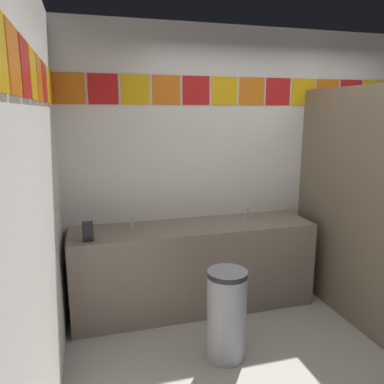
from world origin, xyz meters
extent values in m
plane|color=#B2ADA3|center=(0.00, 0.00, 0.00)|extent=(8.81, 8.81, 0.00)
cube|color=white|center=(0.00, 1.52, 1.34)|extent=(4.01, 0.08, 2.67)
cube|color=orange|center=(-1.86, 1.47, 2.06)|extent=(0.26, 0.01, 0.26)
cube|color=red|center=(-1.57, 1.47, 2.06)|extent=(0.26, 0.01, 0.26)
cube|color=yellow|center=(-1.29, 1.47, 2.06)|extent=(0.26, 0.01, 0.26)
cube|color=orange|center=(-1.00, 1.47, 2.06)|extent=(0.26, 0.01, 0.26)
cube|color=red|center=(-0.72, 1.47, 2.06)|extent=(0.26, 0.01, 0.26)
cube|color=yellow|center=(-0.43, 1.47, 2.06)|extent=(0.26, 0.01, 0.26)
cube|color=orange|center=(-0.14, 1.47, 2.06)|extent=(0.26, 0.01, 0.26)
cube|color=red|center=(0.14, 1.47, 2.06)|extent=(0.26, 0.01, 0.26)
cube|color=yellow|center=(0.43, 1.47, 2.06)|extent=(0.26, 0.01, 0.26)
cube|color=orange|center=(0.72, 1.47, 2.06)|extent=(0.26, 0.01, 0.26)
cube|color=red|center=(1.00, 1.47, 2.06)|extent=(0.26, 0.01, 0.26)
cube|color=yellow|center=(1.29, 1.47, 2.06)|extent=(0.26, 0.01, 0.26)
cube|color=white|center=(-2.04, 0.00, 1.34)|extent=(0.08, 2.95, 2.67)
cube|color=orange|center=(-2.00, -0.44, 2.06)|extent=(0.01, 0.26, 0.26)
cube|color=red|center=(-2.00, -0.15, 2.06)|extent=(0.01, 0.26, 0.26)
cube|color=yellow|center=(-2.00, 0.15, 2.06)|extent=(0.01, 0.26, 0.26)
cube|color=orange|center=(-2.00, 0.44, 2.06)|extent=(0.01, 0.26, 0.26)
cube|color=red|center=(-2.00, 0.74, 2.06)|extent=(0.01, 0.26, 0.26)
cube|color=yellow|center=(-2.00, 1.03, 2.06)|extent=(0.01, 0.26, 0.26)
cube|color=orange|center=(-2.00, 1.33, 2.06)|extent=(0.01, 0.26, 0.26)
cube|color=gray|center=(-0.82, 1.19, 0.41)|extent=(2.27, 0.57, 0.82)
cube|color=gray|center=(-0.82, 1.46, 0.78)|extent=(2.27, 0.03, 0.08)
cylinder|color=silver|center=(-1.38, 1.16, 0.77)|extent=(0.34, 0.34, 0.10)
cylinder|color=silver|center=(-0.25, 1.16, 0.77)|extent=(0.34, 0.34, 0.10)
cylinder|color=silver|center=(-1.38, 1.30, 0.85)|extent=(0.04, 0.04, 0.05)
cylinder|color=silver|center=(-1.38, 1.25, 0.92)|extent=(0.02, 0.06, 0.09)
cylinder|color=silver|center=(-0.25, 1.30, 0.85)|extent=(0.04, 0.04, 0.05)
cylinder|color=silver|center=(-0.25, 1.25, 0.92)|extent=(0.02, 0.06, 0.09)
cube|color=black|center=(-1.77, 1.03, 0.90)|extent=(0.09, 0.07, 0.16)
cylinder|color=black|center=(-1.77, 0.98, 0.84)|extent=(0.02, 0.02, 0.03)
cube|color=#726651|center=(0.47, 0.70, 1.04)|extent=(0.04, 1.55, 2.08)
cylinder|color=white|center=(1.02, 0.99, 0.20)|extent=(0.38, 0.38, 0.40)
torus|color=white|center=(1.02, 0.99, 0.42)|extent=(0.39, 0.39, 0.05)
cube|color=white|center=(1.02, 1.20, 0.57)|extent=(0.34, 0.17, 0.34)
cylinder|color=#999EA3|center=(-0.79, 0.37, 0.34)|extent=(0.30, 0.30, 0.67)
cylinder|color=#262628|center=(-0.79, 0.37, 0.69)|extent=(0.30, 0.30, 0.04)
camera|label=1|loc=(-1.75, -2.08, 1.87)|focal=35.49mm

